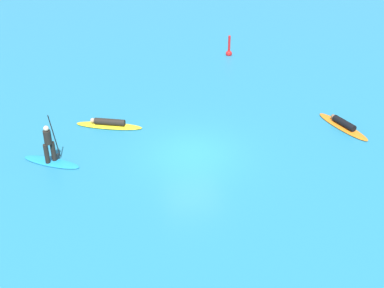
% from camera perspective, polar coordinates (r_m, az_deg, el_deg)
% --- Properties ---
extents(ground_plane, '(120.00, 120.00, 0.00)m').
position_cam_1_polar(ground_plane, '(22.95, 0.00, -1.08)').
color(ground_plane, teal).
rests_on(ground_plane, ground).
extents(surfer_on_blue_board, '(2.64, 2.03, 2.33)m').
position_cam_1_polar(surfer_on_blue_board, '(22.87, -15.33, -0.93)').
color(surfer_on_blue_board, '#1E8CD1').
rests_on(surfer_on_blue_board, ground_plane).
extents(surfer_on_yellow_board, '(3.29, 1.86, 0.42)m').
position_cam_1_polar(surfer_on_yellow_board, '(25.39, -9.13, 2.18)').
color(surfer_on_yellow_board, yellow).
rests_on(surfer_on_yellow_board, ground_plane).
extents(surfer_on_orange_board, '(1.56, 3.26, 0.42)m').
position_cam_1_polar(surfer_on_orange_board, '(26.04, 16.28, 2.03)').
color(surfer_on_orange_board, orange).
rests_on(surfer_on_orange_board, ground_plane).
extents(marker_buoy, '(0.41, 0.41, 1.39)m').
position_cam_1_polar(marker_buoy, '(33.92, 4.09, 10.15)').
color(marker_buoy, red).
rests_on(marker_buoy, ground_plane).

